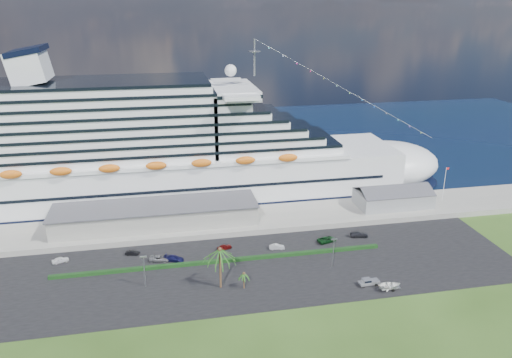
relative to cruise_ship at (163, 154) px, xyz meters
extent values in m
plane|color=#2B4517|center=(21.53, -64.00, -16.69)|extent=(420.00, 420.00, 0.00)
cube|color=black|center=(21.53, -53.00, -16.63)|extent=(140.00, 38.00, 0.12)
cube|color=gray|center=(21.53, -24.00, -15.79)|extent=(240.00, 20.00, 1.80)
cube|color=black|center=(21.53, 66.00, -16.68)|extent=(420.00, 160.00, 0.02)
cube|color=silver|center=(1.53, 0.00, -8.69)|extent=(160.00, 30.00, 16.00)
ellipsoid|color=silver|center=(81.53, 0.00, -8.69)|extent=(40.00, 30.00, 16.00)
cube|color=black|center=(1.53, 0.00, -15.49)|extent=(164.00, 30.60, 2.40)
cube|color=silver|center=(-10.47, 0.00, 12.91)|extent=(128.00, 26.00, 24.80)
cube|color=silver|center=(24.33, 0.00, 20.71)|extent=(14.00, 38.00, 3.20)
cube|color=silver|center=(-38.47, 0.00, 30.31)|extent=(11.58, 14.00, 11.58)
cylinder|color=gray|center=(31.53, 0.00, 31.31)|extent=(0.70, 0.70, 12.00)
ellipsoid|color=orange|center=(-2.47, -15.80, 1.11)|extent=(90.00, 2.40, 2.60)
ellipsoid|color=orange|center=(-2.47, 15.80, 1.11)|extent=(90.00, 2.40, 2.60)
cube|color=black|center=(1.53, 0.00, -7.89)|extent=(144.00, 30.40, 0.90)
cube|color=gray|center=(-3.47, -24.00, -11.89)|extent=(60.00, 14.00, 6.00)
cube|color=#4C4C54|center=(-3.47, -24.00, -8.79)|extent=(61.00, 15.00, 0.40)
cube|color=gray|center=(73.53, -24.00, -12.49)|extent=(24.00, 12.00, 4.80)
cube|color=#4C4C54|center=(73.53, -27.00, -8.89)|extent=(24.00, 6.31, 2.74)
cube|color=#4C4C54|center=(73.53, -21.00, -8.89)|extent=(24.00, 6.31, 2.74)
cylinder|color=silver|center=(91.53, -24.00, -8.89)|extent=(0.16, 0.16, 12.00)
cube|color=red|center=(92.03, -24.00, -3.29)|extent=(1.00, 0.04, 0.70)
cube|color=black|center=(13.53, -48.00, -16.12)|extent=(88.00, 1.10, 0.90)
cylinder|color=gray|center=(-6.47, -56.00, -12.57)|extent=(0.24, 0.24, 8.00)
cube|color=gray|center=(-6.47, -56.00, -8.47)|extent=(1.60, 0.35, 0.35)
cylinder|color=gray|center=(41.53, -56.00, -12.57)|extent=(0.24, 0.24, 8.00)
cube|color=gray|center=(41.53, -56.00, -8.47)|extent=(1.60, 0.35, 0.35)
cylinder|color=#47301E|center=(11.53, -60.00, -11.44)|extent=(0.54, 0.54, 10.50)
sphere|color=#47301E|center=(11.53, -60.00, -6.19)|extent=(0.98, 0.98, 0.98)
cylinder|color=#47301E|center=(17.03, -61.50, -14.59)|extent=(0.35, 0.35, 4.20)
sphere|color=#47301E|center=(17.03, -61.50, -12.49)|extent=(0.73, 0.73, 0.73)
imported|color=white|center=(-28.89, -39.68, -15.84)|extent=(4.61, 2.97, 1.46)
imported|color=black|center=(-10.18, -39.16, -15.95)|extent=(3.99, 2.04, 1.25)
imported|color=slate|center=(-2.92, -43.98, -15.81)|extent=(5.87, 3.50, 1.53)
imported|color=#131443|center=(0.88, -44.77, -15.80)|extent=(5.72, 4.19, 1.54)
imported|color=#5E0C0C|center=(15.03, -40.83, -15.87)|extent=(4.48, 3.06, 1.42)
imported|color=silver|center=(29.50, -43.54, -15.87)|extent=(4.44, 2.06, 1.41)
imported|color=#0E3915|center=(44.66, -42.13, -15.78)|extent=(6.16, 3.98, 1.58)
imported|color=#222228|center=(55.02, -40.80, -15.81)|extent=(5.59, 3.13, 1.53)
cylinder|color=black|center=(45.58, -66.95, -16.20)|extent=(0.76, 0.30, 0.74)
cylinder|color=black|center=(45.58, -65.19, -16.20)|extent=(0.76, 0.30, 0.74)
cylinder|color=black|center=(48.84, -66.95, -16.20)|extent=(0.76, 0.30, 0.74)
cylinder|color=black|center=(48.84, -65.19, -16.20)|extent=(0.76, 0.30, 0.74)
cube|color=#B5B7BD|center=(47.35, -66.07, -15.88)|extent=(5.12, 2.14, 0.65)
cube|color=#B5B7BD|center=(48.70, -66.07, -15.51)|extent=(2.33, 1.94, 0.51)
cube|color=#B5B7BD|center=(46.70, -66.07, -15.23)|extent=(2.14, 1.88, 0.88)
cube|color=black|center=(46.70, -66.07, -15.13)|extent=(1.96, 1.92, 0.51)
cube|color=#B5B7BD|center=(45.21, -66.07, -15.69)|extent=(0.94, 1.81, 0.33)
cube|color=gray|center=(51.49, -68.98, -15.98)|extent=(5.04, 2.03, 0.13)
cylinder|color=gray|center=(49.22, -68.98, -15.98)|extent=(2.38, 0.18, 0.09)
cylinder|color=black|center=(51.92, -69.95, -16.23)|extent=(0.70, 0.26, 0.69)
cylinder|color=black|center=(51.92, -68.01, -16.23)|extent=(0.70, 0.26, 0.69)
imported|color=white|center=(51.49, -68.98, -15.35)|extent=(5.63, 4.12, 1.13)
camera|label=1|loc=(-0.29, -164.86, 49.81)|focal=35.00mm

